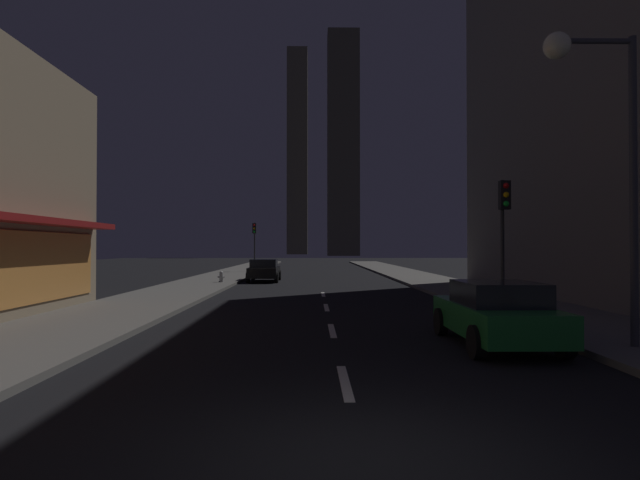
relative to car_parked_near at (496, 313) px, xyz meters
name	(u,v)px	position (x,y,z in m)	size (l,w,h in m)	color
ground_plane	(319,278)	(-3.60, 25.76, -0.79)	(78.00, 136.00, 0.10)	black
sidewalk_right	(415,277)	(3.40, 25.76, -0.67)	(4.00, 76.00, 0.15)	#605E59
sidewalk_left	(222,277)	(-10.60, 25.76, -0.67)	(4.00, 76.00, 0.15)	#605E59
lane_marking_center	(332,330)	(-3.60, 2.16, -0.73)	(0.16, 23.00, 0.01)	silver
skyscraper_distant_tall	(297,152)	(-8.60, 150.75, 31.60)	(6.40, 8.08, 64.68)	#645F4B
skyscraper_distant_mid	(343,144)	(4.16, 121.95, 28.55)	(8.22, 6.10, 58.59)	brown
car_parked_near	(496,313)	(0.00, 0.00, 0.00)	(1.98, 4.24, 1.45)	#1E722D
car_parked_far	(264,270)	(-7.20, 21.70, 0.00)	(1.98, 4.24, 1.45)	black
fire_hydrant_far_left	(221,277)	(-9.50, 19.05, -0.29)	(0.42, 0.30, 0.65)	#B2B2B2
traffic_light_near_right	(504,216)	(1.90, 4.51, 2.45)	(0.32, 0.48, 4.20)	#2D2D2D
traffic_light_far_left	(254,236)	(-9.10, 33.06, 2.45)	(0.32, 0.48, 4.20)	#2D2D2D
street_lamp_right	(594,111)	(1.78, -0.87, 4.33)	(1.96, 0.56, 6.58)	#38383D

